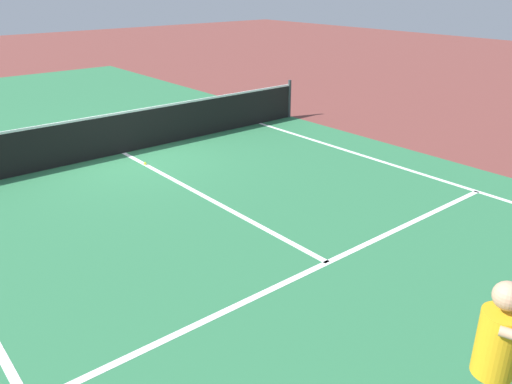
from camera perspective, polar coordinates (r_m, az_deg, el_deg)
ground_plane at (r=12.20m, az=-14.57°, el=4.24°), size 60.00×60.00×0.00m
court_surface_inbounds at (r=12.20m, az=-14.57°, el=4.24°), size 10.62×24.40×0.00m
line_sideline_left at (r=5.99m, az=-25.44°, el=-18.24°), size 0.10×11.89×0.01m
line_sideline_right at (r=10.70m, az=21.34°, el=0.79°), size 0.10×11.89×0.01m
line_service_near at (r=7.37m, az=8.00°, el=-7.79°), size 8.22×0.10×0.01m
line_center_service at (r=9.56m, az=-6.15°, el=-0.28°), size 0.10×6.40×0.01m
net at (r=12.06m, az=-14.80°, el=6.46°), size 10.53×0.09×1.07m
player_near at (r=4.57m, az=25.54°, el=-15.89°), size 0.44×1.21×1.65m
tennis_ball_near_net at (r=11.29m, az=-12.29°, el=3.14°), size 0.07×0.07×0.07m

